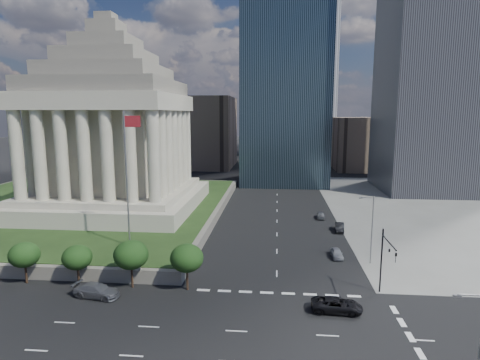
# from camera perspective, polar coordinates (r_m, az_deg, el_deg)

# --- Properties ---
(ground) EXTENTS (500.00, 500.00, 0.00)m
(ground) POSITION_cam_1_polar(r_m,az_deg,el_deg) (133.60, 5.31, 0.14)
(ground) COLOR black
(ground) RESTS_ON ground
(plaza_terrace) EXTENTS (66.00, 70.00, 1.80)m
(plaza_terrace) POSITION_cam_1_polar(r_m,az_deg,el_deg) (95.55, -22.86, -3.77)
(plaza_terrace) COLOR #686459
(plaza_terrace) RESTS_ON ground
(plaza_lawn) EXTENTS (64.00, 68.00, 0.10)m
(plaza_lawn) POSITION_cam_1_polar(r_m,az_deg,el_deg) (95.35, -22.90, -3.21)
(plaza_lawn) COLOR #203816
(plaza_lawn) RESTS_ON plaza_terrace
(war_memorial) EXTENTS (34.00, 34.00, 39.00)m
(war_memorial) POSITION_cam_1_polar(r_m,az_deg,el_deg) (86.70, -17.86, 8.92)
(war_memorial) COLOR #A49F89
(war_memorial) RESTS_ON plaza_lawn
(flagpole) EXTENTS (2.52, 0.24, 20.00)m
(flagpole) POSITION_cam_1_polar(r_m,az_deg,el_deg) (60.47, -15.70, 1.11)
(flagpole) COLOR slate
(flagpole) RESTS_ON plaza_lawn
(midrise_glass) EXTENTS (26.00, 26.00, 60.00)m
(midrise_glass) POSITION_cam_1_polar(r_m,az_deg,el_deg) (127.16, 6.45, 13.21)
(midrise_glass) COLOR black
(midrise_glass) RESTS_ON ground
(highrise_ne) EXTENTS (26.00, 28.00, 100.00)m
(highrise_ne) POSITION_cam_1_polar(r_m,az_deg,el_deg) (127.48, 26.42, 21.42)
(highrise_ne) COLOR black
(highrise_ne) RESTS_ON ground
(building_filler_ne) EXTENTS (20.00, 30.00, 20.00)m
(building_filler_ne) POSITION_cam_1_polar(r_m,az_deg,el_deg) (165.43, 16.57, 5.06)
(building_filler_ne) COLOR brown
(building_filler_ne) RESTS_ON ground
(building_filler_nw) EXTENTS (24.00, 30.00, 28.00)m
(building_filler_nw) POSITION_cam_1_polar(r_m,az_deg,el_deg) (164.74, -5.17, 6.79)
(building_filler_nw) COLOR brown
(building_filler_nw) RESTS_ON ground
(traffic_signal_ne) EXTENTS (0.30, 5.74, 8.00)m
(traffic_signal_ne) POSITION_cam_1_polar(r_m,az_deg,el_deg) (50.01, 20.04, -10.12)
(traffic_signal_ne) COLOR black
(traffic_signal_ne) RESTS_ON ground
(street_lamp_south) EXTENTS (2.13, 0.22, 10.00)m
(street_lamp_south) POSITION_cam_1_polar(r_m,az_deg,el_deg) (33.22, 30.68, -20.46)
(street_lamp_south) COLOR slate
(street_lamp_south) RESTS_ON ground
(street_lamp_north) EXTENTS (2.13, 0.22, 10.00)m
(street_lamp_north) POSITION_cam_1_polar(r_m,az_deg,el_deg) (60.56, 18.13, -6.21)
(street_lamp_north) COLOR slate
(street_lamp_north) RESTS_ON ground
(pickup_truck) EXTENTS (2.92, 5.74, 1.56)m
(pickup_truck) POSITION_cam_1_polar(r_m,az_deg,el_deg) (47.20, 13.59, -16.89)
(pickup_truck) COLOR black
(pickup_truck) RESTS_ON ground
(suv_grey) EXTENTS (3.16, 5.92, 1.63)m
(suv_grey) POSITION_cam_1_polar(r_m,az_deg,el_deg) (52.02, -19.71, -14.58)
(suv_grey) COLOR #56585E
(suv_grey) RESTS_ON ground
(parked_sedan_near) EXTENTS (4.03, 1.80, 1.35)m
(parked_sedan_near) POSITION_cam_1_polar(r_m,az_deg,el_deg) (63.18, 13.59, -10.09)
(parked_sedan_near) COLOR #96989E
(parked_sedan_near) RESTS_ON ground
(parked_sedan_mid) EXTENTS (2.13, 4.69, 1.49)m
(parked_sedan_mid) POSITION_cam_1_polar(r_m,az_deg,el_deg) (76.76, 13.96, -6.54)
(parked_sedan_mid) COLOR black
(parked_sedan_mid) RESTS_ON ground
(parked_sedan_far) EXTENTS (1.93, 4.08, 1.35)m
(parked_sedan_far) POSITION_cam_1_polar(r_m,az_deg,el_deg) (84.99, 11.40, -4.94)
(parked_sedan_far) COLOR #575A5F
(parked_sedan_far) RESTS_ON ground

